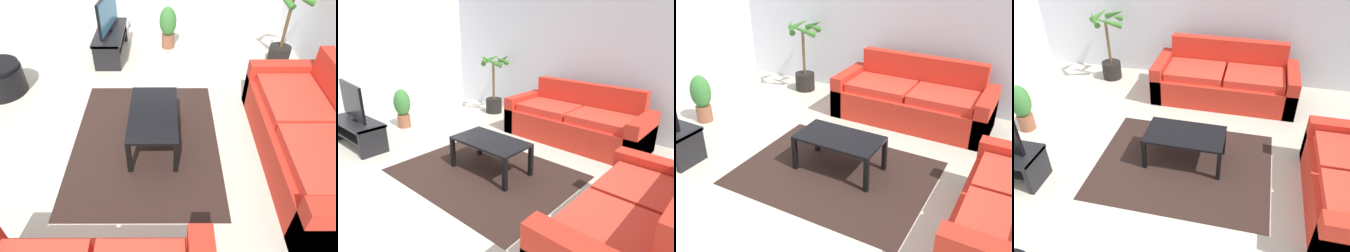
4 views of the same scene
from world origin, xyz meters
TOP-DOWN VIEW (x-y plane):
  - ground_plane at (0.00, 0.00)m, footprint 6.60×6.60m
  - wall_back at (0.00, 3.00)m, footprint 6.00×0.06m
  - couch_main at (0.62, 2.28)m, footprint 2.25×0.90m
  - coffee_table at (0.33, 0.60)m, footprint 0.98×0.54m
  - area_rug at (0.33, 0.50)m, footprint 2.20×1.70m
  - potted_palm at (-1.46, 2.55)m, footprint 0.66×0.73m
  - potted_plant_small at (-2.07, 0.77)m, footprint 0.29×0.29m

SIDE VIEW (x-z plane):
  - ground_plane at x=0.00m, z-range 0.00..0.00m
  - area_rug at x=0.33m, z-range 0.00..0.01m
  - couch_main at x=0.62m, z-range -0.15..0.75m
  - coffee_table at x=0.33m, z-range 0.16..0.59m
  - potted_plant_small at x=-2.07m, z-range 0.03..0.74m
  - potted_palm at x=-1.46m, z-range -0.10..1.15m
  - wall_back at x=0.00m, z-range 0.00..2.70m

